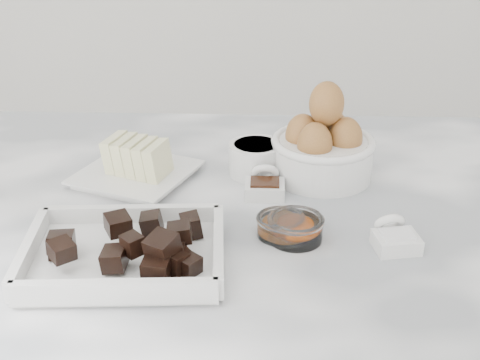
% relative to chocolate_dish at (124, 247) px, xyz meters
% --- Properties ---
extents(marble_slab, '(1.20, 0.80, 0.04)m').
position_rel_chocolate_dish_xyz_m(marble_slab, '(0.12, 0.13, -0.05)').
color(marble_slab, white).
rests_on(marble_slab, cabinet).
extents(chocolate_dish, '(0.25, 0.20, 0.06)m').
position_rel_chocolate_dish_xyz_m(chocolate_dish, '(0.00, 0.00, 0.00)').
color(chocolate_dish, white).
rests_on(chocolate_dish, marble_slab).
extents(butter_plate, '(0.21, 0.21, 0.06)m').
position_rel_chocolate_dish_xyz_m(butter_plate, '(-0.03, 0.24, -0.00)').
color(butter_plate, white).
rests_on(butter_plate, marble_slab).
extents(sugar_ramekin, '(0.08, 0.08, 0.05)m').
position_rel_chocolate_dish_xyz_m(sugar_ramekin, '(0.16, 0.26, 0.00)').
color(sugar_ramekin, white).
rests_on(sugar_ramekin, marble_slab).
extents(egg_bowl, '(0.16, 0.16, 0.15)m').
position_rel_chocolate_dish_xyz_m(egg_bowl, '(0.26, 0.26, 0.02)').
color(egg_bowl, white).
rests_on(egg_bowl, marble_slab).
extents(honey_bowl, '(0.07, 0.07, 0.03)m').
position_rel_chocolate_dish_xyz_m(honey_bowl, '(0.19, 0.08, -0.01)').
color(honey_bowl, white).
rests_on(honey_bowl, marble_slab).
extents(zest_bowl, '(0.07, 0.07, 0.03)m').
position_rel_chocolate_dish_xyz_m(zest_bowl, '(0.21, 0.07, -0.01)').
color(zest_bowl, white).
rests_on(zest_bowl, marble_slab).
extents(vanilla_spoon, '(0.06, 0.07, 0.04)m').
position_rel_chocolate_dish_xyz_m(vanilla_spoon, '(0.17, 0.20, -0.01)').
color(vanilla_spoon, white).
rests_on(vanilla_spoon, marble_slab).
extents(salt_spoon, '(0.06, 0.07, 0.04)m').
position_rel_chocolate_dish_xyz_m(salt_spoon, '(0.34, 0.05, -0.01)').
color(salt_spoon, white).
rests_on(salt_spoon, marble_slab).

